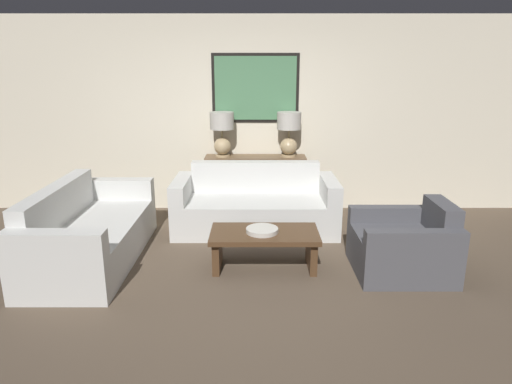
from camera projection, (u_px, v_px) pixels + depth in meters
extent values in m
plane|color=brown|center=(254.00, 280.00, 4.41)|extent=(20.00, 20.00, 0.00)
cube|color=beige|center=(254.00, 116.00, 6.32)|extent=(7.90, 0.10, 2.65)
cube|color=black|center=(254.00, 88.00, 6.17)|extent=(1.18, 0.01, 0.92)
cube|color=#4C7F56|center=(254.00, 88.00, 6.16)|extent=(1.10, 0.02, 0.84)
cube|color=brown|center=(254.00, 185.00, 6.33)|extent=(1.37, 0.35, 0.80)
cylinder|color=tan|center=(221.00, 155.00, 6.21)|extent=(0.20, 0.20, 0.02)
sphere|color=tan|center=(220.00, 146.00, 6.18)|extent=(0.23, 0.23, 0.23)
cylinder|color=#8C7A51|center=(220.00, 134.00, 6.13)|extent=(0.02, 0.02, 0.12)
cylinder|color=#B2ADA3|center=(220.00, 121.00, 6.08)|extent=(0.32, 0.32, 0.23)
cylinder|color=tan|center=(287.00, 155.00, 6.22)|extent=(0.20, 0.20, 0.02)
sphere|color=tan|center=(287.00, 146.00, 6.18)|extent=(0.23, 0.23, 0.23)
cylinder|color=#8C7A51|center=(287.00, 133.00, 6.13)|extent=(0.02, 0.02, 0.12)
cylinder|color=#B2ADA3|center=(287.00, 121.00, 6.09)|extent=(0.32, 0.32, 0.23)
cube|color=silver|center=(254.00, 217.00, 5.60)|extent=(1.64, 0.70, 0.41)
cube|color=silver|center=(254.00, 192.00, 5.98)|extent=(1.64, 0.18, 0.81)
cube|color=silver|center=(180.00, 205.00, 5.65)|extent=(0.18, 0.88, 0.66)
cube|color=silver|center=(327.00, 205.00, 5.66)|extent=(0.18, 0.88, 0.66)
cube|color=silver|center=(101.00, 242.00, 4.82)|extent=(0.70, 1.64, 0.41)
cube|color=silver|center=(57.00, 224.00, 4.76)|extent=(0.18, 1.64, 0.81)
cube|color=silver|center=(54.00, 268.00, 3.90)|extent=(0.88, 0.18, 0.66)
cube|color=silver|center=(116.00, 205.00, 5.66)|extent=(0.88, 0.18, 0.66)
cube|color=#4C331E|center=(263.00, 234.00, 4.59)|extent=(1.09, 0.57, 0.05)
cube|color=#4C331E|center=(216.00, 252.00, 4.64)|extent=(0.07, 0.45, 0.34)
cube|color=#4C331E|center=(310.00, 252.00, 4.65)|extent=(0.07, 0.45, 0.34)
cylinder|color=beige|center=(260.00, 230.00, 4.56)|extent=(0.32, 0.32, 0.05)
cube|color=#4C4C51|center=(390.00, 252.00, 4.55)|extent=(0.74, 0.58, 0.41)
cube|color=#4C4C51|center=(437.00, 237.00, 4.51)|extent=(0.18, 0.58, 0.73)
cube|color=#4C4C51|center=(389.00, 232.00, 4.88)|extent=(0.92, 0.14, 0.57)
cube|color=#4C4C51|center=(411.00, 260.00, 4.18)|extent=(0.92, 0.14, 0.57)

